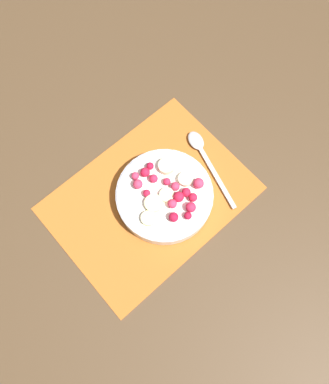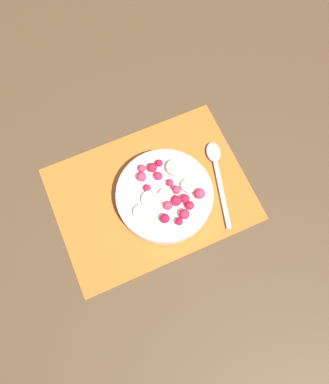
{
  "view_description": "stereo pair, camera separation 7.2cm",
  "coord_description": "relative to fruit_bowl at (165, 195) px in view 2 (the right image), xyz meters",
  "views": [
    {
      "loc": [
        0.13,
        0.19,
        0.73
      ],
      "look_at": [
        -0.02,
        0.02,
        0.05
      ],
      "focal_mm": 35.0,
      "sensor_mm": 36.0,
      "label": 1
    },
    {
      "loc": [
        0.07,
        0.23,
        0.73
      ],
      "look_at": [
        -0.02,
        0.02,
        0.05
      ],
      "focal_mm": 35.0,
      "sensor_mm": 36.0,
      "label": 2
    }
  ],
  "objects": [
    {
      "name": "spoon",
      "position": [
        -0.13,
        -0.02,
        -0.02
      ],
      "size": [
        0.07,
        0.19,
        0.01
      ],
      "rotation": [
        0.0,
        0.0,
        4.44
      ],
      "color": "#B2B2B7",
      "rests_on": "placemat"
    },
    {
      "name": "ground_plane",
      "position": [
        0.02,
        -0.02,
        -0.03
      ],
      "size": [
        3.0,
        3.0,
        0.0
      ],
      "primitive_type": "plane",
      "color": "#4C3823"
    },
    {
      "name": "placemat",
      "position": [
        0.02,
        -0.02,
        -0.02
      ],
      "size": [
        0.39,
        0.29,
        0.01
      ],
      "color": "#B26023",
      "rests_on": "ground_plane"
    },
    {
      "name": "fruit_bowl",
      "position": [
        0.0,
        0.0,
        0.0
      ],
      "size": [
        0.19,
        0.19,
        0.05
      ],
      "color": "silver",
      "rests_on": "placemat"
    }
  ]
}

